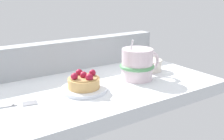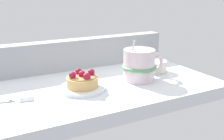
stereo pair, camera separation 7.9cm
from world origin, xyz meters
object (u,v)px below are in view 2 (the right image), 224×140
object	(u,v)px
raspberry_tart	(82,80)
coffee_mug	(140,65)
dessert_plate	(82,88)
sugar_bowl	(156,66)

from	to	relation	value
raspberry_tart	coffee_mug	xyz separation A→B (cm)	(18.49, 0.11, 1.82)
dessert_plate	coffee_mug	world-z (taller)	coffee_mug
dessert_plate	coffee_mug	size ratio (longest dim) A/B	0.89
raspberry_tart	coffee_mug	distance (cm)	18.58
coffee_mug	raspberry_tart	bearing A→B (deg)	-179.66
raspberry_tart	sugar_bowl	world-z (taller)	raspberry_tart
raspberry_tart	sugar_bowl	size ratio (longest dim) A/B	1.09
raspberry_tart	coffee_mug	bearing A→B (deg)	0.34
dessert_plate	sugar_bowl	bearing A→B (deg)	9.28
dessert_plate	sugar_bowl	xyz separation A→B (cm)	(27.77, 4.54, 1.54)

